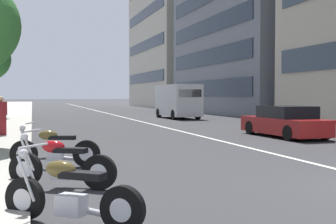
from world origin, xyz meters
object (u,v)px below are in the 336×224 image
(motorcycle_by_sign_pole, at_px, (54,150))
(street_lamp_with_banners, at_px, (0,4))
(delivery_van_ahead, at_px, (178,100))
(motorcycle_nearest_camera, at_px, (70,196))
(car_mid_block_traffic, at_px, (286,122))
(motorcycle_under_tarp, at_px, (61,166))
(pedestrian_on_plaza, at_px, (1,116))

(motorcycle_by_sign_pole, distance_m, street_lamp_with_banners, 7.90)
(delivery_van_ahead, bearing_deg, street_lamp_with_banners, 140.17)
(motorcycle_nearest_camera, bearing_deg, car_mid_block_traffic, -93.72)
(motorcycle_by_sign_pole, xyz_separation_m, car_mid_block_traffic, (5.46, -9.79, 0.19))
(motorcycle_under_tarp, distance_m, delivery_van_ahead, 26.05)
(street_lamp_with_banners, bearing_deg, motorcycle_by_sign_pole, -165.52)
(motorcycle_under_tarp, bearing_deg, motorcycle_by_sign_pole, -60.48)
(motorcycle_under_tarp, xyz_separation_m, street_lamp_with_banners, (8.77, 1.60, 4.66))
(pedestrian_on_plaza, bearing_deg, motorcycle_under_tarp, -26.70)
(delivery_van_ahead, bearing_deg, car_mid_block_traffic, 176.57)
(motorcycle_nearest_camera, distance_m, car_mid_block_traffic, 14.49)
(car_mid_block_traffic, xyz_separation_m, pedestrian_on_plaza, (2.75, 11.52, 0.32))
(motorcycle_nearest_camera, bearing_deg, street_lamp_with_banners, -43.21)
(motorcycle_by_sign_pole, xyz_separation_m, street_lamp_with_banners, (6.18, 1.60, 4.66))
(motorcycle_nearest_camera, xyz_separation_m, motorcycle_under_tarp, (2.61, -0.03, 0.02))
(motorcycle_by_sign_pole, height_order, pedestrian_on_plaza, pedestrian_on_plaza)
(motorcycle_nearest_camera, bearing_deg, motorcycle_under_tarp, -51.76)
(motorcycle_nearest_camera, distance_m, motorcycle_under_tarp, 2.61)
(car_mid_block_traffic, distance_m, pedestrian_on_plaza, 11.85)
(motorcycle_by_sign_pole, relative_size, car_mid_block_traffic, 0.46)
(motorcycle_under_tarp, distance_m, pedestrian_on_plaza, 10.94)
(motorcycle_under_tarp, bearing_deg, car_mid_block_traffic, -111.12)
(car_mid_block_traffic, xyz_separation_m, street_lamp_with_banners, (0.72, 11.39, 4.47))
(motorcycle_under_tarp, distance_m, motorcycle_by_sign_pole, 2.59)
(car_mid_block_traffic, relative_size, delivery_van_ahead, 0.90)
(motorcycle_nearest_camera, height_order, street_lamp_with_banners, street_lamp_with_banners)
(street_lamp_with_banners, distance_m, pedestrian_on_plaza, 4.61)
(motorcycle_nearest_camera, height_order, motorcycle_by_sign_pole, motorcycle_by_sign_pole)
(pedestrian_on_plaza, bearing_deg, motorcycle_nearest_camera, -28.59)
(delivery_van_ahead, height_order, pedestrian_on_plaza, delivery_van_ahead)
(delivery_van_ahead, height_order, street_lamp_with_banners, street_lamp_with_banners)
(street_lamp_with_banners, bearing_deg, car_mid_block_traffic, -93.63)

